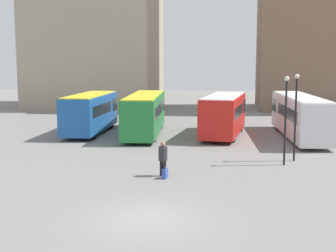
{
  "coord_description": "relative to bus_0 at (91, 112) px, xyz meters",
  "views": [
    {
      "loc": [
        2.99,
        -17.06,
        6.02
      ],
      "look_at": [
        -0.76,
        11.66,
        1.99
      ],
      "focal_mm": 50.0,
      "sensor_mm": 36.0,
      "label": 1
    }
  ],
  "objects": [
    {
      "name": "bus_0",
      "position": [
        0.0,
        0.0,
        0.0
      ],
      "size": [
        2.7,
        9.37,
        3.28
      ],
      "rotation": [
        0.0,
        0.0,
        1.59
      ],
      "color": "#1E56A3",
      "rests_on": "ground_plane"
    },
    {
      "name": "bus_2",
      "position": [
        11.15,
        -0.11,
        0.01
      ],
      "size": [
        3.7,
        9.37,
        3.31
      ],
      "rotation": [
        0.0,
        0.0,
        1.45
      ],
      "color": "red",
      "rests_on": "ground_plane"
    },
    {
      "name": "lamp_post_0",
      "position": [
        14.79,
        -10.55,
        1.3
      ],
      "size": [
        0.28,
        0.28,
        5.17
      ],
      "color": "black",
      "rests_on": "ground_plane"
    },
    {
      "name": "bus_1",
      "position": [
        4.66,
        -0.1,
        0.02
      ],
      "size": [
        3.33,
        11.67,
        3.31
      ],
      "rotation": [
        0.0,
        0.0,
        1.64
      ],
      "color": "#237A38",
      "rests_on": "ground_plane"
    },
    {
      "name": "traveler",
      "position": [
        8.14,
        -14.08,
        -0.68
      ],
      "size": [
        0.55,
        0.55,
        1.85
      ],
      "rotation": [
        0.0,
        0.0,
        1.4
      ],
      "color": "black",
      "rests_on": "ground_plane"
    },
    {
      "name": "lamp_post_1",
      "position": [
        15.52,
        -9.3,
        1.35
      ],
      "size": [
        0.28,
        0.28,
        5.26
      ],
      "color": "black",
      "rests_on": "ground_plane"
    },
    {
      "name": "building_block_left",
      "position": [
        -6.19,
        23.58,
        10.44
      ],
      "size": [
        16.16,
        13.75,
        24.43
      ],
      "color": "tan",
      "rests_on": "ground_plane"
    },
    {
      "name": "bus_3",
      "position": [
        17.07,
        -0.18,
        0.03
      ],
      "size": [
        3.19,
        12.6,
        3.32
      ],
      "rotation": [
        0.0,
        0.0,
        1.63
      ],
      "color": "silver",
      "rests_on": "ground_plane"
    },
    {
      "name": "suitcase",
      "position": [
        8.32,
        -14.57,
        -1.51
      ],
      "size": [
        0.28,
        0.47,
        0.75
      ],
      "rotation": [
        0.0,
        0.0,
        1.4
      ],
      "color": "#334CB2",
      "rests_on": "ground_plane"
    },
    {
      "name": "ground_plane",
      "position": [
        8.54,
        -20.88,
        -1.77
      ],
      "size": [
        160.0,
        160.0,
        0.0
      ],
      "primitive_type": "plane",
      "color": "slate"
    }
  ]
}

